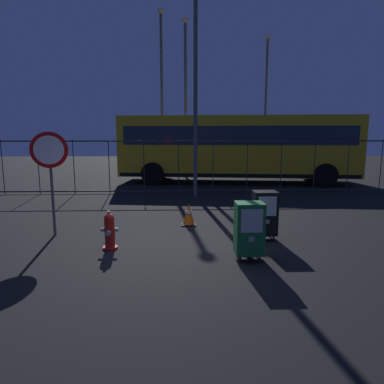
# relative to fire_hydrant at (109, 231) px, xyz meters

# --- Properties ---
(ground_plane) EXTENTS (60.00, 60.00, 0.00)m
(ground_plane) POSITION_rel_fire_hydrant_xyz_m (1.32, -0.01, -0.35)
(ground_plane) COLOR black
(fire_hydrant) EXTENTS (0.33, 0.32, 0.75)m
(fire_hydrant) POSITION_rel_fire_hydrant_xyz_m (0.00, 0.00, 0.00)
(fire_hydrant) COLOR red
(fire_hydrant) RESTS_ON ground_plane
(newspaper_box_primary) EXTENTS (0.48, 0.42, 1.02)m
(newspaper_box_primary) POSITION_rel_fire_hydrant_xyz_m (3.09, 0.49, 0.22)
(newspaper_box_primary) COLOR black
(newspaper_box_primary) RESTS_ON ground_plane
(newspaper_box_secondary) EXTENTS (0.48, 0.42, 1.02)m
(newspaper_box_secondary) POSITION_rel_fire_hydrant_xyz_m (2.53, -0.67, 0.22)
(newspaper_box_secondary) COLOR black
(newspaper_box_secondary) RESTS_ON ground_plane
(stop_sign) EXTENTS (0.71, 0.31, 2.23)m
(stop_sign) POSITION_rel_fire_hydrant_xyz_m (-1.39, 0.98, 1.25)
(stop_sign) COLOR #4C4F54
(stop_sign) RESTS_ON ground_plane
(traffic_cone) EXTENTS (0.36, 0.36, 0.53)m
(traffic_cone) POSITION_rel_fire_hydrant_xyz_m (1.56, 1.72, -0.09)
(traffic_cone) COLOR black
(traffic_cone) RESTS_ON ground_plane
(fence_barrier) EXTENTS (18.03, 0.04, 2.00)m
(fence_barrier) POSITION_rel_fire_hydrant_xyz_m (1.32, 6.38, 0.67)
(fence_barrier) COLOR #2D2D33
(fence_barrier) RESTS_ON ground_plane
(bus_near) EXTENTS (10.73, 3.83, 3.00)m
(bus_near) POSITION_rel_fire_hydrant_xyz_m (3.99, 9.38, 1.36)
(bus_near) COLOR gold
(bus_near) RESTS_ON ground_plane
(street_light_near_left) EXTENTS (0.32, 0.32, 8.51)m
(street_light_near_left) POSITION_rel_fire_hydrant_xyz_m (0.47, 12.15, 4.49)
(street_light_near_left) COLOR #4C4F54
(street_light_near_left) RESTS_ON ground_plane
(street_light_near_right) EXTENTS (0.32, 0.32, 7.83)m
(street_light_near_right) POSITION_rel_fire_hydrant_xyz_m (1.69, 11.33, 4.14)
(street_light_near_right) COLOR #4C4F54
(street_light_near_right) RESTS_ON ground_plane
(street_light_far_left) EXTENTS (0.32, 0.32, 8.41)m
(street_light_far_left) POSITION_rel_fire_hydrant_xyz_m (6.98, 16.21, 4.43)
(street_light_far_left) COLOR #4C4F54
(street_light_far_left) RESTS_ON ground_plane
(street_light_far_right) EXTENTS (0.32, 0.32, 7.37)m
(street_light_far_right) POSITION_rel_fire_hydrant_xyz_m (1.91, 5.63, 3.90)
(street_light_far_right) COLOR #4C4F54
(street_light_far_right) RESTS_ON ground_plane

